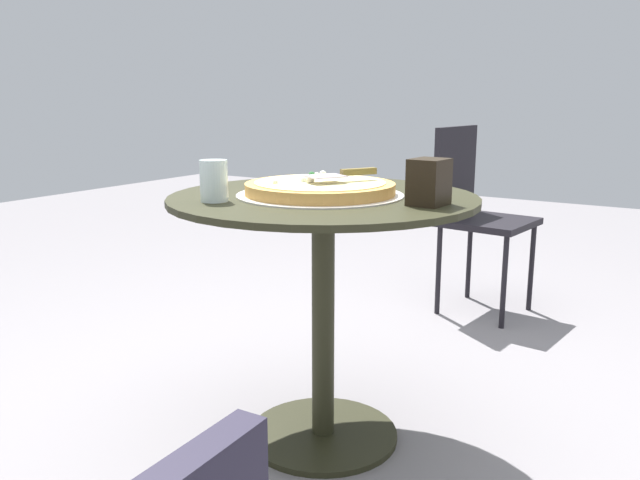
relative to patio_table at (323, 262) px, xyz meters
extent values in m
plane|color=gray|center=(0.00, 0.00, -0.55)|extent=(10.00, 10.00, 0.00)
cylinder|color=#2A2A18|center=(0.00, 0.00, 0.19)|extent=(0.87, 0.87, 0.02)
cylinder|color=#2A2A18|center=(0.00, 0.00, -0.18)|extent=(0.07, 0.07, 0.71)
cylinder|color=#2A2A18|center=(0.00, 0.00, -0.54)|extent=(0.45, 0.45, 0.02)
cylinder|color=silver|center=(0.01, -0.01, 0.20)|extent=(0.47, 0.47, 0.00)
cylinder|color=gold|center=(0.01, -0.01, 0.21)|extent=(0.42, 0.42, 0.03)
cylinder|color=beige|center=(0.01, -0.01, 0.23)|extent=(0.37, 0.37, 0.00)
sphere|color=#F6F2C1|center=(0.11, -0.09, 0.24)|extent=(0.02, 0.02, 0.02)
sphere|color=#267223|center=(0.01, -0.05, 0.24)|extent=(0.02, 0.02, 0.02)
sphere|color=#2C6434|center=(-0.09, -0.09, 0.24)|extent=(0.02, 0.02, 0.02)
sphere|color=#E4ECC6|center=(-0.10, -0.09, 0.24)|extent=(0.01, 0.01, 0.01)
sphere|color=#F1E4C6|center=(0.04, -0.02, 0.24)|extent=(0.02, 0.02, 0.02)
sphere|color=silver|center=(0.03, -0.05, 0.24)|extent=(0.02, 0.02, 0.02)
sphere|color=#E1EDC7|center=(-0.11, -0.07, 0.24)|extent=(0.02, 0.02, 0.02)
cube|color=silver|center=(0.02, 0.02, 0.25)|extent=(0.13, 0.12, 0.00)
cube|color=brown|center=(-0.07, 0.08, 0.26)|extent=(0.10, 0.07, 0.02)
cylinder|color=white|center=(0.24, -0.19, 0.25)|extent=(0.07, 0.07, 0.11)
cube|color=black|center=(0.00, 0.31, 0.25)|extent=(0.10, 0.09, 0.12)
cube|color=black|center=(-1.41, 0.04, -0.11)|extent=(0.42, 0.42, 0.03)
cube|color=black|center=(-1.43, -0.14, 0.12)|extent=(0.38, 0.07, 0.42)
cylinder|color=black|center=(-1.55, 0.22, -0.34)|extent=(0.02, 0.02, 0.42)
cylinder|color=black|center=(-1.23, 0.18, -0.34)|extent=(0.02, 0.02, 0.42)
cylinder|color=black|center=(-1.59, -0.11, -0.34)|extent=(0.02, 0.02, 0.42)
cylinder|color=black|center=(-1.26, -0.14, -0.34)|extent=(0.02, 0.02, 0.42)
camera|label=1|loc=(1.53, 0.94, 0.46)|focal=36.37mm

